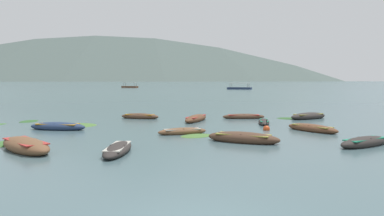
# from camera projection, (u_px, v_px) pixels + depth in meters

# --- Properties ---
(ground_plane) EXTENTS (6000.00, 6000.00, 0.00)m
(ground_plane) POSITION_uv_depth(u_px,v_px,m) (196.00, 81.00, 1504.15)
(ground_plane) COLOR #476066
(mountain_2) EXTENTS (2130.84, 2130.84, 519.86)m
(mountain_2) POSITION_uv_depth(u_px,v_px,m) (140.00, 27.00, 1799.88)
(mountain_2) COLOR #4C5B56
(mountain_2) RESTS_ON ground
(mountain_3) EXTENTS (1093.24, 1093.24, 259.10)m
(mountain_3) POSITION_uv_depth(u_px,v_px,m) (332.00, 54.00, 1795.04)
(mountain_3) COLOR slate
(mountain_3) RESTS_ON ground
(rowboat_0) EXTENTS (3.09, 3.85, 0.59)m
(rowboat_0) POSITION_uv_depth(u_px,v_px,m) (312.00, 128.00, 24.40)
(rowboat_0) COLOR brown
(rowboat_0) RESTS_ON ground
(rowboat_1) EXTENTS (4.21, 2.87, 0.70)m
(rowboat_1) POSITION_uv_depth(u_px,v_px,m) (243.00, 138.00, 20.10)
(rowboat_1) COLOR #4C3323
(rowboat_1) RESTS_ON ground
(rowboat_2) EXTENTS (2.44, 4.59, 0.63)m
(rowboat_2) POSITION_uv_depth(u_px,v_px,m) (196.00, 119.00, 30.55)
(rowboat_2) COLOR brown
(rowboat_2) RESTS_ON ground
(rowboat_3) EXTENTS (3.75, 1.18, 0.53)m
(rowboat_3) POSITION_uv_depth(u_px,v_px,m) (244.00, 117.00, 32.47)
(rowboat_3) COLOR #4C3323
(rowboat_3) RESTS_ON ground
(rowboat_4) EXTENTS (4.19, 4.24, 0.76)m
(rowboat_4) POSITION_uv_depth(u_px,v_px,m) (26.00, 146.00, 17.71)
(rowboat_4) COLOR brown
(rowboat_4) RESTS_ON ground
(rowboat_5) EXTENTS (1.11, 3.82, 0.51)m
(rowboat_5) POSITION_uv_depth(u_px,v_px,m) (118.00, 149.00, 17.15)
(rowboat_5) COLOR #2D2826
(rowboat_5) RESTS_ON ground
(rowboat_6) EXTENTS (1.24, 3.27, 0.46)m
(rowboat_6) POSITION_uv_depth(u_px,v_px,m) (264.00, 122.00, 28.47)
(rowboat_6) COLOR #2D2826
(rowboat_6) RESTS_ON ground
(rowboat_7) EXTENTS (3.30, 1.99, 0.49)m
(rowboat_7) POSITION_uv_depth(u_px,v_px,m) (182.00, 131.00, 23.16)
(rowboat_7) COLOR brown
(rowboat_7) RESTS_ON ground
(rowboat_8) EXTENTS (3.70, 2.93, 0.60)m
(rowboat_8) POSITION_uv_depth(u_px,v_px,m) (365.00, 142.00, 18.96)
(rowboat_8) COLOR #2D2826
(rowboat_8) RESTS_ON ground
(rowboat_9) EXTENTS (3.64, 1.92, 0.58)m
(rowboat_9) POSITION_uv_depth(u_px,v_px,m) (140.00, 116.00, 32.47)
(rowboat_9) COLOR #4C3323
(rowboat_9) RESTS_ON ground
(rowboat_10) EXTENTS (4.07, 3.21, 0.68)m
(rowboat_10) POSITION_uv_depth(u_px,v_px,m) (308.00, 116.00, 32.24)
(rowboat_10) COLOR #2D2826
(rowboat_10) RESTS_ON ground
(rowboat_11) EXTENTS (4.13, 1.89, 0.65)m
(rowboat_11) POSITION_uv_depth(u_px,v_px,m) (58.00, 127.00, 25.17)
(rowboat_11) COLOR navy
(rowboat_11) RESTS_ON ground
(ferry_0) EXTENTS (9.21, 6.24, 2.54)m
(ferry_0) POSITION_uv_depth(u_px,v_px,m) (239.00, 88.00, 135.29)
(ferry_0) COLOR navy
(ferry_0) RESTS_ON ground
(ferry_1) EXTENTS (7.65, 4.87, 2.54)m
(ferry_1) POSITION_uv_depth(u_px,v_px,m) (130.00, 87.00, 162.51)
(ferry_1) COLOR brown
(ferry_1) RESTS_ON ground
(mooring_buoy) EXTENTS (0.45, 0.45, 0.86)m
(mooring_buoy) POSITION_uv_depth(u_px,v_px,m) (266.00, 129.00, 24.88)
(mooring_buoy) COLOR #DB4C1E
(mooring_buoy) RESTS_ON ground
(weed_patch_0) EXTENTS (2.63, 2.53, 0.14)m
(weed_patch_0) POSITION_uv_depth(u_px,v_px,m) (197.00, 136.00, 22.33)
(weed_patch_0) COLOR #477033
(weed_patch_0) RESTS_ON ground
(weed_patch_1) EXTENTS (3.79, 3.68, 0.14)m
(weed_patch_1) POSITION_uv_depth(u_px,v_px,m) (77.00, 125.00, 27.51)
(weed_patch_1) COLOR #477033
(weed_patch_1) RESTS_ON ground
(weed_patch_2) EXTENTS (1.72, 2.87, 0.14)m
(weed_patch_2) POSITION_uv_depth(u_px,v_px,m) (9.00, 143.00, 19.82)
(weed_patch_2) COLOR #38662D
(weed_patch_2) RESTS_ON ground
(weed_patch_3) EXTENTS (1.41, 2.10, 0.14)m
(weed_patch_3) POSITION_uv_depth(u_px,v_px,m) (29.00, 121.00, 30.15)
(weed_patch_3) COLOR #2D5628
(weed_patch_3) RESTS_ON ground
(weed_patch_5) EXTENTS (2.63, 2.12, 0.14)m
(weed_patch_5) POSITION_uv_depth(u_px,v_px,m) (290.00, 119.00, 32.39)
(weed_patch_5) COLOR #2D5628
(weed_patch_5) RESTS_ON ground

